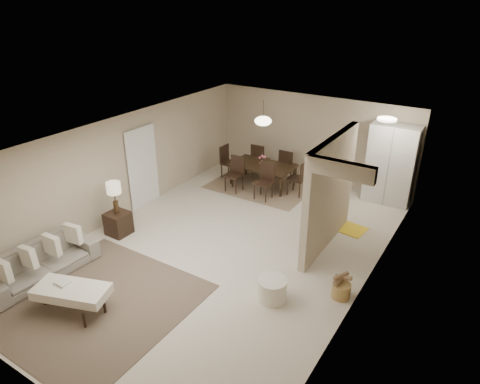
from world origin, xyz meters
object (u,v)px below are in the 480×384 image
Objects in this scene: side_table at (118,223)px; wicker_basket at (341,291)px; sofa at (40,262)px; ottoman_bench at (72,292)px; round_pouf at (272,290)px; dining_table at (262,175)px; pantry_cabinet at (391,165)px.

wicker_basket is (5.15, 0.56, -0.12)m from side_table.
sofa reaches higher than wicker_basket.
side_table is at bearing 1.02° from sofa.
ottoman_bench is (1.34, -0.30, 0.06)m from sofa.
side_table is 0.99× the size of round_pouf.
round_pouf is (4.16, 1.80, -0.11)m from sofa.
round_pouf is (4.11, -0.17, -0.06)m from side_table.
round_pouf reaches higher than wicker_basket.
ottoman_bench is 2.62× the size of round_pouf.
dining_table reaches higher than wicker_basket.
dining_table is (-3.31, -0.90, -0.73)m from pantry_cabinet.
sofa is 4.01× the size of round_pouf.
side_table reaches higher than round_pouf.
side_table is at bearing -173.82° from wicker_basket.
wicker_basket is at bearing 35.07° from round_pouf.
side_table is at bearing 100.39° from ottoman_bench.
dining_table is at bearing -164.79° from pantry_cabinet.
wicker_basket is at bearing -84.88° from pantry_cabinet.
pantry_cabinet is 3.50m from dining_table.
round_pouf is (2.82, 2.10, -0.16)m from ottoman_bench.
wicker_basket is at bearing -61.61° from sofa.
dining_table is at bearing -11.30° from sofa.
sofa is at bearing -103.63° from dining_table.
round_pouf is at bearing 17.44° from ottoman_bench.
sofa is at bearing -154.08° from wicker_basket.
pantry_cabinet is 4.57m from wicker_basket.
dining_table is at bearing 121.86° from round_pouf.
ottoman_bench is (-3.46, -7.29, -0.68)m from pantry_cabinet.
ottoman_bench is at bearing -143.41° from round_pouf.
pantry_cabinet is 0.97× the size of sofa.
sofa reaches higher than side_table.
pantry_cabinet reaches higher than sofa.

